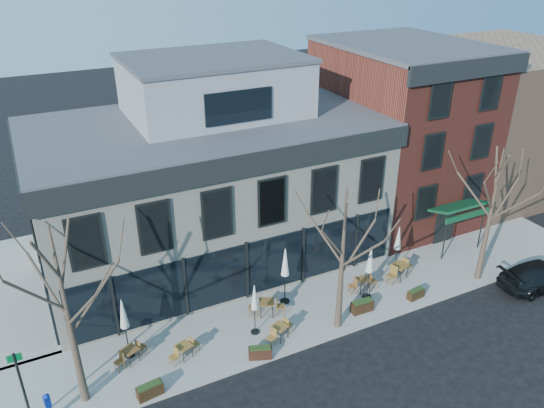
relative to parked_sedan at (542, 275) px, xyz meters
name	(u,v)px	position (x,y,z in m)	size (l,w,h in m)	color
ground	(247,301)	(-14.54, 5.82, -0.71)	(120.00, 120.00, 0.00)	black
sidewalk_front	(323,305)	(-11.29, 3.67, -0.63)	(33.50, 4.70, 0.15)	gray
sidewalk_side	(2,295)	(-25.79, 11.82, -0.63)	(4.50, 12.00, 0.15)	gray
corner_building	(209,181)	(-14.47, 10.89, 4.02)	(18.39, 10.39, 11.10)	beige
red_brick_building	(399,132)	(-1.54, 10.80, 4.93)	(8.20, 11.78, 11.18)	maroon
bg_building	(498,116)	(8.46, 11.82, 4.29)	(12.00, 12.00, 10.00)	#8C664C
tree_corner	(68,317)	(-23.03, 2.61, 3.54)	(3.93, 3.98, 7.92)	#382B21
tree_mid	(342,261)	(-11.53, 1.91, 3.09)	(3.50, 3.55, 7.04)	#382B21
tree_right	(491,215)	(-2.53, 1.91, 3.31)	(3.72, 3.77, 7.48)	#382B21
sign_pole	(22,385)	(-25.04, 2.32, 1.37)	(0.50, 0.10, 3.40)	black
parked_sedan	(542,275)	(0.00, 0.00, 0.00)	(1.98, 4.87, 1.41)	black
call_box	(48,406)	(-24.37, 2.14, 0.15)	(0.27, 0.26, 1.33)	#0C299C
cafe_set_0	(130,354)	(-20.90, 3.88, -0.12)	(1.62, 1.04, 0.84)	brown
cafe_set_1	(184,350)	(-18.73, 3.10, -0.14)	(1.58, 0.91, 0.82)	brown
cafe_set_2	(280,331)	(-14.42, 2.35, -0.12)	(1.65, 1.01, 0.85)	brown
cafe_set_3	(267,306)	(-14.20, 4.18, -0.07)	(1.82, 1.15, 0.95)	brown
cafe_set_4	(363,283)	(-8.84, 3.73, -0.11)	(1.69, 0.74, 0.88)	brown
cafe_set_5	(399,270)	(-6.43, 3.80, -0.03)	(2.00, 1.05, 1.03)	brown
umbrella_0	(124,316)	(-20.89, 4.33, 1.58)	(0.48, 0.48, 3.02)	black
umbrella_1	(255,300)	(-15.27, 3.23, 1.32)	(0.42, 0.42, 2.65)	black
umbrella_2	(285,265)	(-12.94, 4.68, 1.66)	(0.50, 0.50, 3.14)	black
umbrella_3	(370,262)	(-8.97, 3.16, 1.57)	(0.48, 0.48, 3.01)	black
umbrella_4	(398,240)	(-6.21, 4.42, 1.43)	(0.45, 0.45, 2.81)	black
planter_0	(150,390)	(-20.66, 1.62, -0.26)	(1.10, 0.55, 0.59)	black
planter_1	(260,352)	(-15.77, 1.62, -0.27)	(1.10, 0.75, 0.57)	black
planter_2	(362,306)	(-9.87, 2.32, -0.24)	(1.14, 0.49, 0.63)	black
planter_3	(416,294)	(-6.77, 1.99, -0.30)	(0.97, 0.47, 0.52)	black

